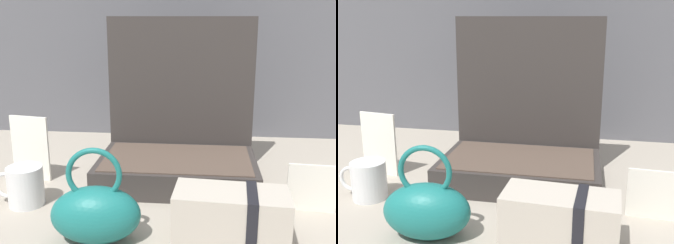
% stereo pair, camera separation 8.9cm
% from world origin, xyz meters
% --- Properties ---
extents(ground_plane, '(6.00, 6.00, 0.00)m').
position_xyz_m(ground_plane, '(0.00, 0.00, 0.00)').
color(ground_plane, '#9E9384').
extents(open_suitcase, '(0.41, 0.27, 0.43)m').
position_xyz_m(open_suitcase, '(0.02, 0.15, 0.10)').
color(open_suitcase, '#332D2B').
rests_on(open_suitcase, ground_plane).
extents(teal_pouch_handbag, '(0.18, 0.12, 0.19)m').
position_xyz_m(teal_pouch_handbag, '(-0.11, -0.20, 0.06)').
color(teal_pouch_handbag, '#196B66').
rests_on(teal_pouch_handbag, ground_plane).
extents(cream_toiletry_bag, '(0.22, 0.12, 0.11)m').
position_xyz_m(cream_toiletry_bag, '(0.15, -0.18, 0.05)').
color(cream_toiletry_bag, '#B2A899').
rests_on(cream_toiletry_bag, ground_plane).
extents(coffee_mug, '(0.12, 0.08, 0.09)m').
position_xyz_m(coffee_mug, '(-0.32, -0.06, 0.05)').
color(coffee_mug, silver).
rests_on(coffee_mug, ground_plane).
extents(info_card_left, '(0.11, 0.01, 0.11)m').
position_xyz_m(info_card_left, '(0.34, -0.03, 0.06)').
color(info_card_left, silver).
rests_on(info_card_left, ground_plane).
extents(poster_card_right, '(0.11, 0.02, 0.18)m').
position_xyz_m(poster_card_right, '(-0.37, 0.09, 0.09)').
color(poster_card_right, white).
rests_on(poster_card_right, ground_plane).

